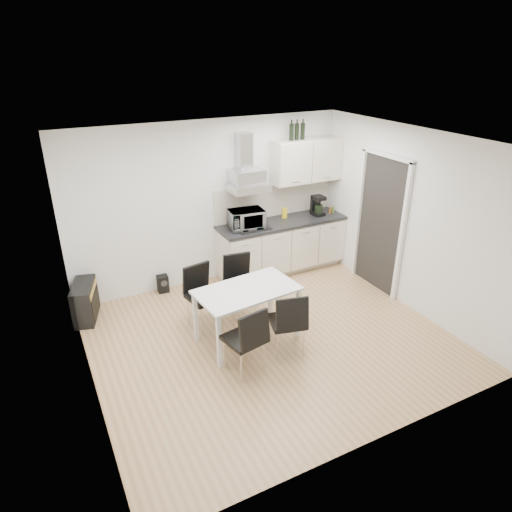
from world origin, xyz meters
The scene contains 15 objects.
ground centered at (0.00, 0.00, 0.00)m, with size 4.50×4.50×0.00m, color tan.
wall_back centered at (0.00, 2.00, 1.30)m, with size 4.50×0.10×2.60m, color white.
wall_front centered at (0.00, -2.00, 1.30)m, with size 4.50×0.10×2.60m, color white.
wall_left centered at (-2.25, 0.00, 1.30)m, with size 0.10×4.00×2.60m, color white.
wall_right centered at (2.25, 0.00, 1.30)m, with size 0.10×4.00×2.60m, color white.
ceiling centered at (0.00, 0.00, 2.60)m, with size 4.50×4.50×0.00m, color white.
doorway centered at (2.21, 0.55, 1.05)m, with size 0.08×1.04×2.10m, color white.
kitchenette centered at (1.18, 1.73, 0.83)m, with size 2.22×0.64×2.52m.
dining_table centered at (-0.27, 0.14, 0.66)m, with size 1.35×0.86×0.75m.
chair_far_left centered at (-0.65, 0.69, 0.44)m, with size 0.44×0.50×0.88m, color black, non-canonical shape.
chair_far_right centered at (-0.07, 0.76, 0.44)m, with size 0.44×0.50×0.88m, color black, non-canonical shape.
chair_near_left centered at (-0.59, -0.43, 0.44)m, with size 0.44×0.50×0.88m, color black, non-canonical shape.
chair_near_right centered at (0.05, -0.34, 0.44)m, with size 0.44×0.50×0.88m, color black, non-canonical shape.
guitar_amp centered at (-2.09, 1.65, 0.27)m, with size 0.45×0.70×0.54m.
floor_speaker centered at (-0.90, 1.90, 0.14)m, with size 0.17×0.15×0.28m, color black.
Camera 1 is at (-2.48, -4.44, 3.57)m, focal length 32.00 mm.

